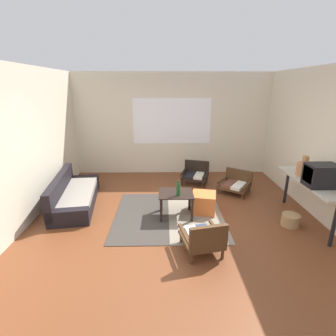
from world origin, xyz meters
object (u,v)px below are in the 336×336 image
(armchair_striped_foreground, at_px, (203,238))
(crt_television, at_px, (322,175))
(clay_vase, at_px, (304,168))
(glass_bottle, at_px, (178,189))
(armchair_corner, at_px, (236,183))
(ottoman_orange, at_px, (204,203))
(console_shelf, at_px, (310,185))
(wicker_basket, at_px, (290,220))
(armchair_by_window, at_px, (195,173))
(couch, at_px, (73,196))
(coffee_table, at_px, (176,198))

(armchair_striped_foreground, xyz_separation_m, crt_television, (1.97, 0.64, 0.71))
(clay_vase, relative_size, glass_bottle, 1.28)
(armchair_corner, distance_m, ottoman_orange, 1.32)
(ottoman_orange, distance_m, glass_bottle, 0.70)
(console_shelf, bearing_deg, wicker_basket, -154.05)
(armchair_by_window, distance_m, console_shelf, 2.65)
(ottoman_orange, distance_m, clay_vase, 1.92)
(ottoman_orange, height_order, wicker_basket, ottoman_orange)
(couch, distance_m, glass_bottle, 2.25)
(armchair_striped_foreground, bearing_deg, crt_television, 18.08)
(armchair_striped_foreground, bearing_deg, ottoman_orange, 81.05)
(coffee_table, distance_m, armchair_corner, 1.83)
(console_shelf, height_order, clay_vase, clay_vase)
(clay_vase, xyz_separation_m, wicker_basket, (-0.32, -0.41, -0.82))
(couch, bearing_deg, clay_vase, -6.44)
(console_shelf, bearing_deg, couch, 170.33)
(couch, distance_m, armchair_corner, 3.57)
(couch, xyz_separation_m, ottoman_orange, (2.63, -0.37, -0.00))
(coffee_table, xyz_separation_m, clay_vase, (2.31, 0.03, 0.55))
(armchair_corner, relative_size, glass_bottle, 3.00)
(console_shelf, bearing_deg, armchair_by_window, 131.86)
(ottoman_orange, relative_size, wicker_basket, 1.46)
(glass_bottle, relative_size, wicker_basket, 0.93)
(armchair_by_window, height_order, wicker_basket, armchair_by_window)
(armchair_by_window, xyz_separation_m, wicker_basket, (1.42, -2.10, -0.15))
(couch, height_order, armchair_by_window, couch)
(couch, bearing_deg, coffee_table, -14.21)
(couch, relative_size, wicker_basket, 6.54)
(couch, relative_size, armchair_corner, 2.34)
(armchair_corner, xyz_separation_m, wicker_basket, (0.56, -1.52, -0.11))
(crt_television, height_order, wicker_basket, crt_television)
(armchair_striped_foreground, relative_size, wicker_basket, 2.28)
(ottoman_orange, bearing_deg, clay_vase, -4.14)
(clay_vase, bearing_deg, coffee_table, -179.19)
(console_shelf, relative_size, clay_vase, 4.51)
(ottoman_orange, bearing_deg, couch, 172.03)
(glass_bottle, bearing_deg, crt_television, -9.54)
(ottoman_orange, xyz_separation_m, crt_television, (1.77, -0.65, 0.78))
(armchair_striped_foreground, distance_m, armchair_corner, 2.52)
(couch, height_order, armchair_striped_foreground, couch)
(coffee_table, xyz_separation_m, glass_bottle, (0.03, -0.11, 0.22))
(console_shelf, distance_m, clay_vase, 0.33)
(armchair_corner, distance_m, console_shelf, 1.70)
(armchair_corner, xyz_separation_m, crt_television, (0.88, -1.63, 0.76))
(coffee_table, relative_size, ottoman_orange, 1.41)
(crt_television, bearing_deg, armchair_striped_foreground, -161.92)
(clay_vase, xyz_separation_m, glass_bottle, (-2.28, -0.14, -0.33))
(armchair_striped_foreground, relative_size, console_shelf, 0.42)
(coffee_table, distance_m, crt_television, 2.44)
(armchair_corner, height_order, glass_bottle, glass_bottle)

